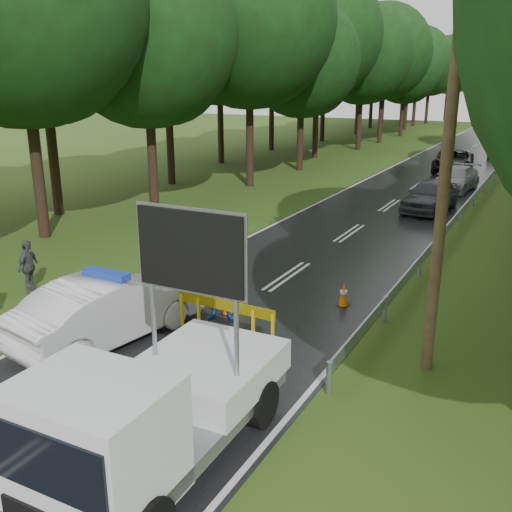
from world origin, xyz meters
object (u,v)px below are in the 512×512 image
Objects in this scene: queue_car_third at (453,161)px; queue_car_first at (431,195)px; work_truck at (150,411)px; officer at (233,249)px; police_sedan at (109,309)px; barrier at (225,311)px; queue_car_second at (456,179)px; queue_car_fourth at (498,148)px; civilian at (224,285)px.

queue_car_first is at bearing -90.80° from queue_car_third.
officer is at bearing 110.97° from work_truck.
police_sedan is 2.57× the size of officer.
queue_car_second is at bearing 88.16° from barrier.
queue_car_first reaches higher than barrier.
police_sedan is 1.92× the size of barrier.
queue_car_second is at bearing -104.70° from officer.
queue_car_fourth is (0.46, 16.94, 0.02)m from queue_car_second.
police_sedan is 0.94× the size of queue_car_third.
queue_car_third is at bearing 70.27° from civilian.
queue_car_third is at bearing 90.94° from work_truck.
work_truck is 1.15× the size of queue_car_first.
civilian is at bearing -119.21° from police_sedan.
work_truck is 9.21m from officer.
work_truck is (3.87, -3.37, 0.29)m from police_sedan.
work_truck is 1.12× the size of queue_car_second.
queue_car_third is at bearing 100.78° from queue_car_first.
officer is at bearing -94.38° from queue_car_second.
barrier is at bearing -145.31° from police_sedan.
barrier is at bearing 105.61° from work_truck.
police_sedan is at bearing 81.39° from officer.
barrier is 4.52m from officer.
work_truck reaches higher than officer.
queue_car_second is at bearing 94.33° from queue_car_first.
civilian is 0.43× the size of queue_car_second.
queue_car_first is at bearing -92.09° from police_sedan.
civilian reaches higher than barrier.
civilian reaches higher than queue_car_first.
civilian is 0.37× the size of queue_car_third.
officer reaches higher than queue_car_third.
queue_car_fourth is at bearing 88.22° from work_truck.
work_truck is 21.28m from queue_car_first.
barrier is at bearing -87.31° from queue_car_second.
work_truck is at bearing -71.53° from barrier.
work_truck is at bearing 148.81° from police_sedan.
work_truck is at bearing -84.10° from queue_car_first.
queue_car_first is (-0.07, 21.28, -0.33)m from work_truck.
police_sedan reaches higher than queue_car_second.
queue_car_second is (0.14, 6.00, -0.10)m from queue_car_first.
queue_car_second reaches higher than barrier.
queue_car_first is at bearing -85.09° from queue_car_second.
police_sedan is at bearing -101.91° from queue_car_fourth.
police_sedan is 24.23m from queue_car_second.
queue_car_second is (3.94, 23.90, -0.14)m from police_sedan.
queue_car_fourth is (4.41, 40.85, -0.12)m from police_sedan.
police_sedan is 5.14m from work_truck.
work_truck is at bearing -83.86° from queue_car_second.
officer reaches higher than police_sedan.
police_sedan is 18.30m from queue_car_first.
queue_car_third is (0.15, 29.49, -0.08)m from barrier.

